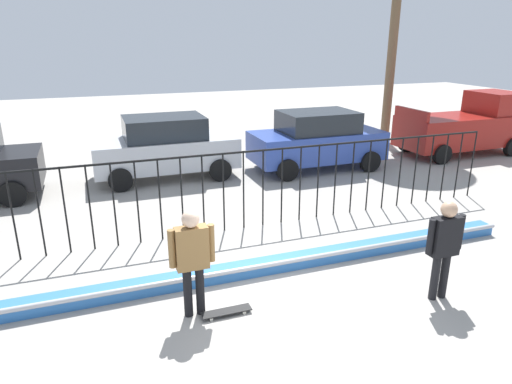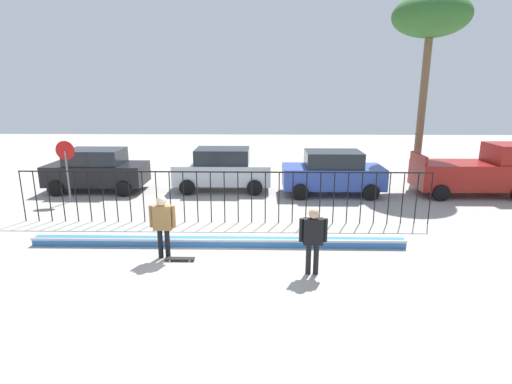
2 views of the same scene
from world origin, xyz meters
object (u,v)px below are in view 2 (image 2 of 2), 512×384
object	(u,v)px
parked_car_black	(97,170)
parked_car_blue	(333,172)
skateboarder	(163,221)
camera_operator	(313,235)
stop_sign	(66,163)
palm_tree_tall	(431,19)
skateboard	(180,259)
pickup_truck	(477,172)
parked_car_silver	(223,169)

from	to	relation	value
parked_car_black	parked_car_blue	bearing A→B (deg)	-6.12
skateboarder	camera_operator	distance (m)	4.05
skateboarder	stop_sign	size ratio (longest dim) A/B	0.71
camera_operator	palm_tree_tall	xyz separation A→B (m)	(6.36, 10.64, 6.52)
camera_operator	parked_car_black	xyz separation A→B (m)	(-8.70, 8.27, -0.06)
skateboard	palm_tree_tall	bearing A→B (deg)	48.46
camera_operator	stop_sign	world-z (taller)	stop_sign
stop_sign	parked_car_black	bearing A→B (deg)	76.51
camera_operator	pickup_truck	distance (m)	11.15
skateboard	parked_car_blue	bearing A→B (deg)	57.07
parked_car_black	palm_tree_tall	world-z (taller)	palm_tree_tall
skateboard	parked_car_black	size ratio (longest dim) A/B	0.19
parked_car_black	palm_tree_tall	xyz separation A→B (m)	(15.07, 2.37, 6.58)
camera_operator	parked_car_blue	xyz separation A→B (m)	(1.76, 7.88, -0.06)
parked_car_blue	pickup_truck	xyz separation A→B (m)	(6.16, -0.03, 0.06)
stop_sign	palm_tree_tall	bearing A→B (deg)	15.10
camera_operator	pickup_truck	bearing A→B (deg)	-114.13
skateboarder	palm_tree_tall	world-z (taller)	palm_tree_tall
skateboard	palm_tree_tall	size ratio (longest dim) A/B	0.09
skateboarder	palm_tree_tall	bearing A→B (deg)	41.13
camera_operator	stop_sign	distance (m)	11.20
parked_car_silver	parked_car_black	bearing A→B (deg)	-173.36
parked_car_silver	pickup_truck	xyz separation A→B (m)	(11.00, -0.72, 0.06)
parked_car_blue	stop_sign	distance (m)	11.01
parked_car_black	parked_car_silver	xyz separation A→B (m)	(5.62, 0.31, 0.00)
skateboard	parked_car_black	distance (m)	9.22
camera_operator	parked_car_blue	distance (m)	8.07
skateboarder	stop_sign	distance (m)	7.61
parked_car_blue	palm_tree_tall	world-z (taller)	palm_tree_tall
skateboard	camera_operator	xyz separation A→B (m)	(3.48, -0.73, 0.97)
stop_sign	palm_tree_tall	distance (m)	17.12
camera_operator	parked_car_silver	distance (m)	9.11
parked_car_black	skateboarder	bearing A→B (deg)	-61.06
stop_sign	skateboarder	bearing A→B (deg)	-46.81
skateboarder	parked_car_blue	xyz separation A→B (m)	(5.70, 6.96, -0.09)
parked_car_silver	parked_car_blue	size ratio (longest dim) A/B	1.00
skateboarder	skateboard	size ratio (longest dim) A/B	2.20
camera_operator	skateboard	bearing A→B (deg)	9.21
parked_car_blue	parked_car_black	bearing A→B (deg)	179.60
pickup_truck	stop_sign	distance (m)	17.12
skateboarder	camera_operator	size ratio (longest dim) A/B	1.02
skateboarder	palm_tree_tall	size ratio (longest dim) A/B	0.20
skateboard	parked_car_blue	xyz separation A→B (m)	(5.24, 7.15, 0.91)
skateboard	camera_operator	bearing A→B (deg)	-8.58
pickup_truck	palm_tree_tall	bearing A→B (deg)	116.10
skateboarder	parked_car_black	xyz separation A→B (m)	(-4.76, 7.35, -0.09)
camera_operator	parked_car_silver	world-z (taller)	parked_car_silver
parked_car_blue	stop_sign	world-z (taller)	stop_sign
skateboard	parked_car_black	xyz separation A→B (m)	(-5.22, 7.54, 0.91)
skateboard	parked_car_silver	world-z (taller)	parked_car_silver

